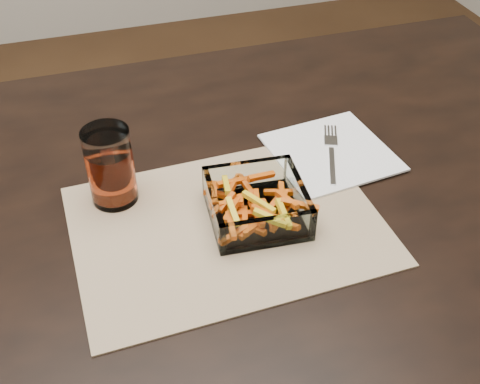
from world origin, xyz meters
name	(u,v)px	position (x,y,z in m)	size (l,w,h in m)	color
dining_table	(190,233)	(0.00, 0.00, 0.66)	(1.60, 0.90, 0.75)	black
placemat	(227,225)	(0.04, -0.09, 0.75)	(0.45, 0.33, 0.00)	tan
glass_bowl	(257,205)	(0.09, -0.09, 0.78)	(0.15, 0.15, 0.05)	white
tumbler	(111,169)	(-0.11, 0.02, 0.81)	(0.07, 0.07, 0.12)	white
napkin	(331,152)	(0.26, 0.03, 0.76)	(0.19, 0.19, 0.00)	white
fork	(331,151)	(0.26, 0.02, 0.76)	(0.08, 0.16, 0.00)	silver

